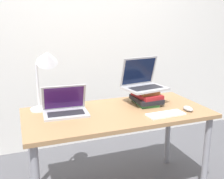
{
  "coord_description": "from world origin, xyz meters",
  "views": [
    {
      "loc": [
        -0.71,
        -1.46,
        1.41
      ],
      "look_at": [
        -0.04,
        0.34,
        0.91
      ],
      "focal_mm": 42.0,
      "sensor_mm": 36.0,
      "label": 1
    }
  ],
  "objects_px": {
    "laptop_left": "(65,108)",
    "laptop_on_books": "(143,82)",
    "book_stack": "(146,97)",
    "wireless_keyboard": "(166,114)",
    "desk_lamp": "(46,64)",
    "mouse": "(188,109)"
  },
  "relations": [
    {
      "from": "laptop_left",
      "to": "laptop_on_books",
      "type": "distance_m",
      "value": 0.69
    },
    {
      "from": "laptop_left",
      "to": "book_stack",
      "type": "bearing_deg",
      "value": 1.41
    },
    {
      "from": "wireless_keyboard",
      "to": "desk_lamp",
      "type": "distance_m",
      "value": 0.98
    },
    {
      "from": "laptop_left",
      "to": "laptop_on_books",
      "type": "relative_size",
      "value": 0.91
    },
    {
      "from": "book_stack",
      "to": "desk_lamp",
      "type": "height_order",
      "value": "desk_lamp"
    },
    {
      "from": "book_stack",
      "to": "mouse",
      "type": "relative_size",
      "value": 2.84
    },
    {
      "from": "book_stack",
      "to": "desk_lamp",
      "type": "relative_size",
      "value": 0.57
    },
    {
      "from": "book_stack",
      "to": "desk_lamp",
      "type": "xyz_separation_m",
      "value": [
        -0.8,
        0.11,
        0.31
      ]
    },
    {
      "from": "laptop_left",
      "to": "desk_lamp",
      "type": "height_order",
      "value": "desk_lamp"
    },
    {
      "from": "mouse",
      "to": "wireless_keyboard",
      "type": "bearing_deg",
      "value": -173.86
    },
    {
      "from": "laptop_left",
      "to": "laptop_on_books",
      "type": "xyz_separation_m",
      "value": [
        0.68,
        0.06,
        0.13
      ]
    },
    {
      "from": "wireless_keyboard",
      "to": "mouse",
      "type": "xyz_separation_m",
      "value": [
        0.22,
        0.02,
        0.01
      ]
    },
    {
      "from": "laptop_left",
      "to": "wireless_keyboard",
      "type": "distance_m",
      "value": 0.76
    },
    {
      "from": "desk_lamp",
      "to": "wireless_keyboard",
      "type": "bearing_deg",
      "value": -27.04
    },
    {
      "from": "laptop_left",
      "to": "wireless_keyboard",
      "type": "xyz_separation_m",
      "value": [
        0.7,
        -0.29,
        -0.04
      ]
    },
    {
      "from": "mouse",
      "to": "laptop_left",
      "type": "bearing_deg",
      "value": 163.82
    },
    {
      "from": "laptop_left",
      "to": "book_stack",
      "type": "relative_size",
      "value": 1.18
    },
    {
      "from": "desk_lamp",
      "to": "laptop_left",
      "type": "bearing_deg",
      "value": -48.66
    },
    {
      "from": "book_stack",
      "to": "mouse",
      "type": "bearing_deg",
      "value": -51.88
    },
    {
      "from": "book_stack",
      "to": "mouse",
      "type": "height_order",
      "value": "book_stack"
    },
    {
      "from": "wireless_keyboard",
      "to": "mouse",
      "type": "height_order",
      "value": "mouse"
    },
    {
      "from": "desk_lamp",
      "to": "laptop_on_books",
      "type": "bearing_deg",
      "value": -4.97
    }
  ]
}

